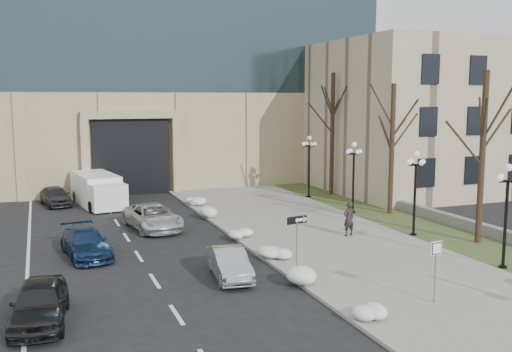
# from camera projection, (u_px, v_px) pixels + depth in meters

# --- Properties ---
(sidewalk) EXTENTS (9.00, 40.00, 0.12)m
(sidewalk) POSITION_uv_depth(u_px,v_px,m) (323.00, 237.00, 31.08)
(sidewalk) COLOR gray
(sidewalk) RESTS_ON ground
(curb) EXTENTS (0.30, 40.00, 0.14)m
(curb) POSITION_uv_depth(u_px,v_px,m) (246.00, 245.00, 29.48)
(curb) COLOR gray
(curb) RESTS_ON ground
(grass_strip) EXTENTS (4.00, 40.00, 0.10)m
(grass_strip) POSITION_uv_depth(u_px,v_px,m) (422.00, 228.00, 33.39)
(grass_strip) COLOR #324221
(grass_strip) RESTS_ON ground
(stone_wall) EXTENTS (0.50, 30.00, 0.70)m
(stone_wall) POSITION_uv_depth(u_px,v_px,m) (428.00, 214.00, 35.91)
(stone_wall) COLOR slate
(stone_wall) RESTS_ON ground
(classical_building) EXTENTS (22.00, 18.12, 12.00)m
(classical_building) POSITION_uv_depth(u_px,v_px,m) (438.00, 116.00, 49.76)
(classical_building) COLOR tan
(classical_building) RESTS_ON ground
(car_a) EXTENTS (2.21, 4.50, 1.48)m
(car_a) POSITION_uv_depth(u_px,v_px,m) (40.00, 303.00, 19.26)
(car_a) COLOR black
(car_a) RESTS_ON ground
(car_b) EXTENTS (1.76, 3.98, 1.27)m
(car_b) POSITION_uv_depth(u_px,v_px,m) (230.00, 264.00, 24.16)
(car_b) COLOR #95979C
(car_b) RESTS_ON ground
(car_c) EXTENTS (2.43, 4.76, 1.32)m
(car_c) POSITION_uv_depth(u_px,v_px,m) (86.00, 243.00, 27.43)
(car_c) COLOR navy
(car_c) RESTS_ON ground
(car_d) EXTENTS (3.07, 5.48, 1.45)m
(car_d) POSITION_uv_depth(u_px,v_px,m) (153.00, 217.00, 33.12)
(car_d) COLOR silver
(car_d) RESTS_ON ground
(car_e) EXTENTS (2.35, 4.31, 1.39)m
(car_e) POSITION_uv_depth(u_px,v_px,m) (55.00, 196.00, 40.43)
(car_e) COLOR #2F2F34
(car_e) RESTS_ON ground
(pedestrian) EXTENTS (0.74, 0.54, 1.88)m
(pedestrian) POSITION_uv_depth(u_px,v_px,m) (349.00, 219.00, 31.06)
(pedestrian) COLOR black
(pedestrian) RESTS_ON sidewalk
(box_truck) EXTENTS (3.36, 7.14, 2.18)m
(box_truck) POSITION_uv_depth(u_px,v_px,m) (98.00, 190.00, 40.53)
(box_truck) COLOR white
(box_truck) RESTS_ON ground
(one_way_sign) EXTENTS (1.01, 0.29, 2.68)m
(one_way_sign) POSITION_uv_depth(u_px,v_px,m) (300.00, 227.00, 24.01)
(one_way_sign) COLOR slate
(one_way_sign) RESTS_ON ground
(keep_sign) EXTENTS (0.52, 0.11, 2.44)m
(keep_sign) POSITION_uv_depth(u_px,v_px,m) (436.00, 259.00, 20.79)
(keep_sign) COLOR slate
(keep_sign) RESTS_ON ground
(snow_clump_b) EXTENTS (1.10, 1.60, 0.36)m
(snow_clump_b) POSITION_uv_depth(u_px,v_px,m) (373.00, 316.00, 19.22)
(snow_clump_b) COLOR white
(snow_clump_b) RESTS_ON sidewalk
(snow_clump_c) EXTENTS (1.10, 1.60, 0.36)m
(snow_clump_c) POSITION_uv_depth(u_px,v_px,m) (307.00, 280.00, 23.05)
(snow_clump_c) COLOR white
(snow_clump_c) RESTS_ON sidewalk
(snow_clump_d) EXTENTS (1.10, 1.60, 0.36)m
(snow_clump_d) POSITION_uv_depth(u_px,v_px,m) (276.00, 254.00, 26.94)
(snow_clump_d) COLOR white
(snow_clump_d) RESTS_ON sidewalk
(snow_clump_e) EXTENTS (1.10, 1.60, 0.36)m
(snow_clump_e) POSITION_uv_depth(u_px,v_px,m) (239.00, 233.00, 31.03)
(snow_clump_e) COLOR white
(snow_clump_e) RESTS_ON sidewalk
(snow_clump_f) EXTENTS (1.10, 1.60, 0.36)m
(snow_clump_f) POSITION_uv_depth(u_px,v_px,m) (213.00, 214.00, 36.01)
(snow_clump_f) COLOR white
(snow_clump_f) RESTS_ON sidewalk
(snow_clump_g) EXTENTS (1.10, 1.60, 0.36)m
(snow_clump_g) POSITION_uv_depth(u_px,v_px,m) (193.00, 202.00, 40.13)
(snow_clump_g) COLOR white
(snow_clump_g) RESTS_ON sidewalk
(lamppost_a) EXTENTS (1.18, 1.18, 4.76)m
(lamppost_a) POSITION_uv_depth(u_px,v_px,m) (507.00, 202.00, 24.98)
(lamppost_a) COLOR black
(lamppost_a) RESTS_ON ground
(lamppost_b) EXTENTS (1.18, 1.18, 4.76)m
(lamppost_b) POSITION_uv_depth(u_px,v_px,m) (415.00, 182.00, 30.99)
(lamppost_b) COLOR black
(lamppost_b) RESTS_ON ground
(lamppost_c) EXTENTS (1.18, 1.18, 4.76)m
(lamppost_c) POSITION_uv_depth(u_px,v_px,m) (354.00, 168.00, 37.00)
(lamppost_c) COLOR black
(lamppost_c) RESTS_ON ground
(lamppost_d) EXTENTS (1.18, 1.18, 4.76)m
(lamppost_d) POSITION_uv_depth(u_px,v_px,m) (309.00, 158.00, 43.01)
(lamppost_d) COLOR black
(lamppost_d) RESTS_ON ground
(tree_near) EXTENTS (3.20, 3.20, 9.00)m
(tree_near) POSITION_uv_depth(u_px,v_px,m) (484.00, 133.00, 29.08)
(tree_near) COLOR black
(tree_near) RESTS_ON ground
(tree_mid) EXTENTS (3.20, 3.20, 8.50)m
(tree_mid) POSITION_uv_depth(u_px,v_px,m) (392.00, 131.00, 36.52)
(tree_mid) COLOR black
(tree_mid) RESTS_ON ground
(tree_far) EXTENTS (3.20, 3.20, 9.50)m
(tree_far) POSITION_uv_depth(u_px,v_px,m) (333.00, 117.00, 43.83)
(tree_far) COLOR black
(tree_far) RESTS_ON ground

